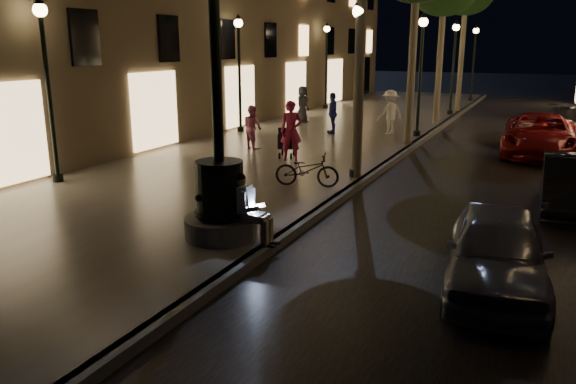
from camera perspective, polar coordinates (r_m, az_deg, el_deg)
The scene contains 24 objects.
ground at distance 22.58m, azimuth 13.10°, elevation 4.68°, with size 120.00×120.00×0.00m, color black.
cobble_lane at distance 22.17m, azimuth 20.71°, elevation 3.95°, with size 6.00×45.00×0.02m, color black.
promenade at distance 23.69m, azimuth 3.59°, elevation 5.74°, with size 8.00×45.00×0.20m, color #67625B.
curb_strip at distance 22.56m, azimuth 13.12°, elevation 4.93°, with size 0.25×45.00×0.20m, color #59595B.
fountain_lamppost at distance 10.70m, azimuth -6.94°, elevation 0.58°, with size 1.40×1.40×5.21m.
seated_man_laptop at distance 10.48m, azimuth -4.04°, elevation -1.43°, with size 0.94×0.32×1.31m.
lamp_curb_a at distance 15.57m, azimuth 7.09°, elevation 12.54°, with size 0.36×0.36×4.81m.
lamp_curb_b at distance 23.30m, azimuth 13.38°, elevation 12.98°, with size 0.36×0.36×4.81m.
lamp_curb_c at distance 31.17m, azimuth 16.52°, elevation 13.14°, with size 0.36×0.36×4.81m.
lamp_curb_d at distance 39.09m, azimuth 18.39°, elevation 13.22°, with size 0.36×0.36×4.81m.
lamp_left_a at distance 16.09m, azimuth -23.36°, elevation 11.54°, with size 0.36×0.36×4.81m.
lamp_left_b at distance 23.97m, azimuth -4.99°, elevation 13.35°, with size 0.36×0.36×4.81m.
lamp_left_c at distance 33.02m, azimuth 3.92°, elevation 13.75°, with size 0.36×0.36×4.81m.
stroller at distance 18.41m, azimuth -0.14°, elevation 5.28°, with size 0.68×1.14×1.15m.
car_front at distance 9.54m, azimuth 20.47°, elevation -5.61°, with size 1.52×3.78×1.29m, color #999BA0.
car_second at distance 14.72m, azimuth 26.98°, elevation 0.70°, with size 1.36×3.90×1.29m, color black.
car_third at distance 21.67m, azimuth 24.21°, elevation 5.29°, with size 2.40×5.20×1.45m, color maroon.
car_rear at distance 25.99m, azimuth 26.44°, elevation 6.23°, with size 1.78×4.38×1.27m, color #303036.
pedestrian_red at distance 17.91m, azimuth 0.33°, elevation 6.23°, with size 0.69×0.45×1.90m, color #BC254A.
pedestrian_pink at distance 19.97m, azimuth -3.63°, elevation 6.58°, with size 0.75×0.59×1.55m, color #CF6D92.
pedestrian_white at distance 23.63m, azimuth 10.32°, elevation 7.97°, with size 1.17×0.67×1.81m, color white.
pedestrian_blue at distance 23.59m, azimuth 4.54°, elevation 8.00°, with size 0.99×0.41×1.69m, color navy.
pedestrian_dark at distance 26.96m, azimuth 1.48°, elevation 8.90°, with size 0.83×0.54×1.70m, color #2F3034.
bicycle at distance 14.65m, azimuth 1.94°, elevation 2.26°, with size 0.59×1.68×0.88m, color black.
Camera 1 is at (4.52, -6.79, 3.82)m, focal length 35.00 mm.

